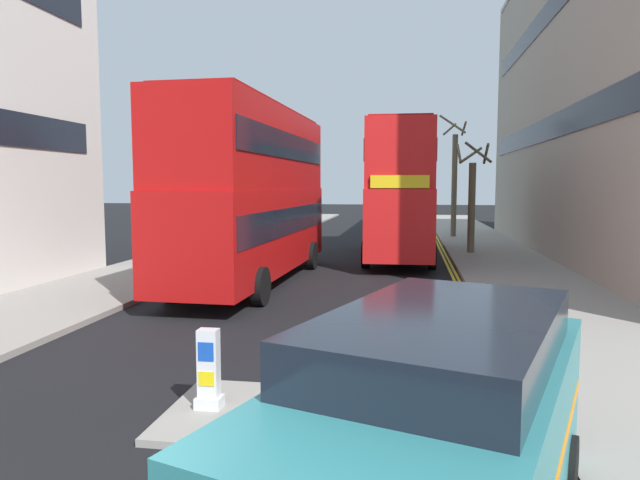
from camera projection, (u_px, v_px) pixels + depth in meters
The scene contains 11 objects.
sidewalk_right at pixel (526, 281), 18.56m from camera, with size 4.00×80.00×0.14m, color gray.
sidewalk_left at pixel (149, 272), 20.55m from camera, with size 4.00×80.00×0.14m, color gray.
kerb_line_outer at pixel (466, 293), 16.92m from camera, with size 0.10×56.00×0.01m, color yellow.
kerb_line_inner at pixel (460, 293), 16.95m from camera, with size 0.10×56.00×0.01m, color yellow.
traffic_island at pixel (210, 411), 7.96m from camera, with size 1.10×2.20×0.10m, color gray.
keep_left_bollard at pixel (209, 372), 7.90m from camera, with size 0.36×0.28×1.11m.
double_decker_bus_away at pixel (252, 190), 18.34m from camera, with size 3.07×10.88×5.64m.
double_decker_bus_oncoming at pixel (399, 188), 24.82m from camera, with size 2.96×10.85×5.64m.
taxi_minivan at pixel (434, 441), 4.73m from camera, with size 3.33×5.16×2.12m.
street_tree_near at pixel (472, 199), 25.69m from camera, with size 1.50×1.43×4.92m.
street_tree_mid at pixel (454, 181), 33.65m from camera, with size 1.60×1.76×7.07m.
Camera 1 is at (2.70, -3.16, 3.19)m, focal length 32.15 mm.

